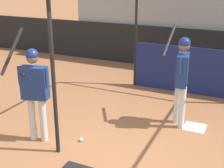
% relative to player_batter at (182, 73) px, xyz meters
% --- Properties ---
extents(ground_plane, '(60.00, 60.00, 0.00)m').
position_rel_player_batter_xyz_m(ground_plane, '(-0.73, -2.09, -1.17)').
color(ground_plane, '#935B38').
extents(outfield_wall, '(24.00, 0.12, 1.37)m').
position_rel_player_batter_xyz_m(outfield_wall, '(-0.73, 4.05, -0.48)').
color(outfield_wall, black).
rests_on(outfield_wall, ground).
extents(bleacher_section, '(8.15, 4.00, 3.45)m').
position_rel_player_batter_xyz_m(bleacher_section, '(-0.73, 6.11, 0.55)').
color(bleacher_section, '#9E9E99').
rests_on(bleacher_section, ground).
extents(batting_cage, '(3.62, 4.00, 2.93)m').
position_rel_player_batter_xyz_m(batting_cage, '(0.05, 1.21, 0.10)').
color(batting_cage, black).
rests_on(batting_cage, ground).
extents(home_plate, '(0.44, 0.44, 0.02)m').
position_rel_player_batter_xyz_m(home_plate, '(0.36, -0.01, -1.16)').
color(home_plate, white).
rests_on(home_plate, ground).
extents(player_batter, '(0.55, 0.94, 2.05)m').
position_rel_player_batter_xyz_m(player_batter, '(0.00, 0.00, 0.00)').
color(player_batter, silver).
rests_on(player_batter, ground).
extents(player_waiting, '(0.77, 0.58, 2.14)m').
position_rel_player_batter_xyz_m(player_waiting, '(-2.31, -1.77, -0.06)').
color(player_waiting, silver).
rests_on(player_waiting, ground).
extents(baseball, '(0.07, 0.07, 0.07)m').
position_rel_player_batter_xyz_m(baseball, '(-1.53, -1.48, -1.13)').
color(baseball, white).
rests_on(baseball, ground).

